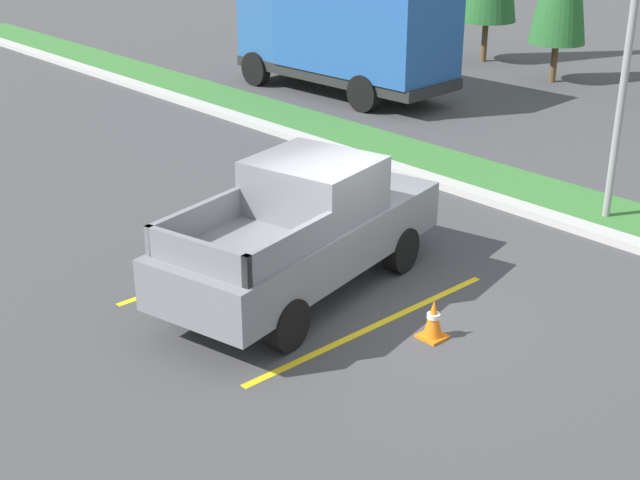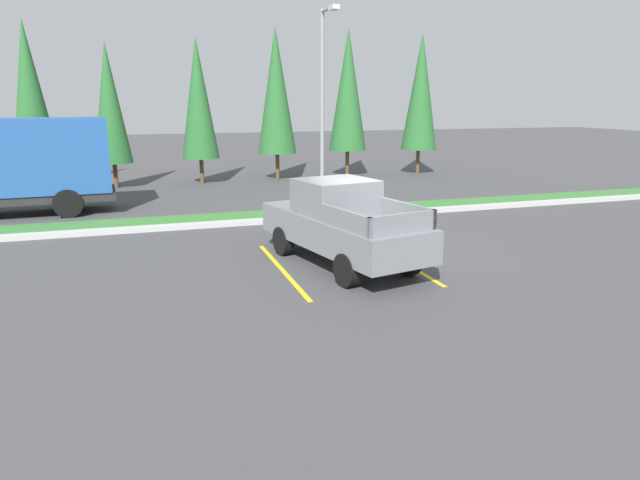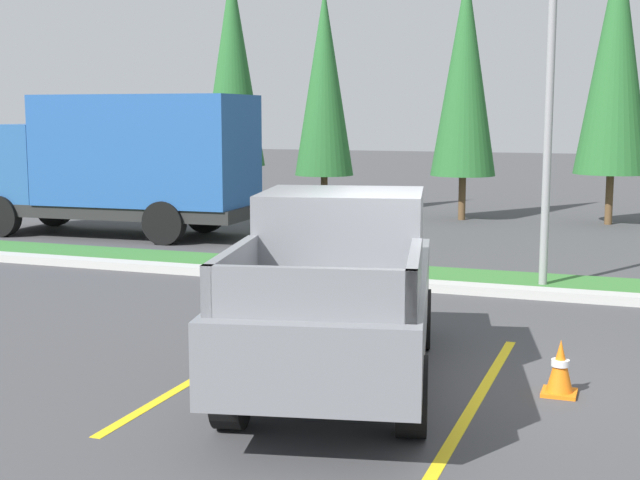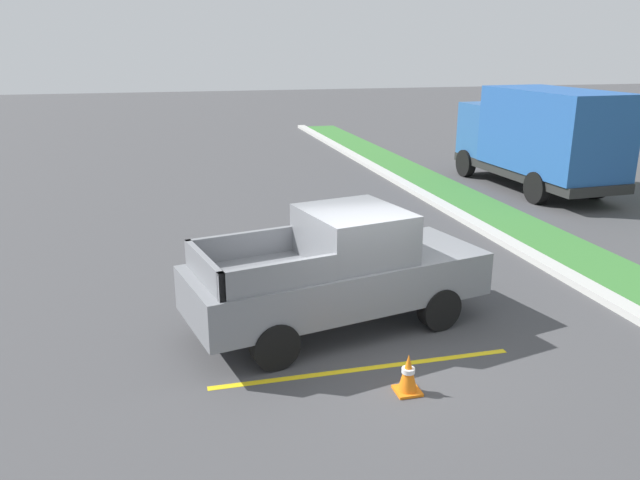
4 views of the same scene
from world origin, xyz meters
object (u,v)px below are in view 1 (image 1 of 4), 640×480
traffic_cone (433,320)px  cargo_truck_distant (348,30)px  street_light (630,1)px  pickup_truck_main (305,229)px

traffic_cone → cargo_truck_distant: bearing=140.8°
street_light → pickup_truck_main: bearing=-104.3°
cargo_truck_distant → traffic_cone: (11.16, -9.10, -1.56)m
pickup_truck_main → traffic_cone: pickup_truck_main is taller
cargo_truck_distant → street_light: 11.11m
cargo_truck_distant → street_light: (10.36, -3.35, 2.19)m
pickup_truck_main → street_light: street_light is taller
cargo_truck_distant → traffic_cone: size_ratio=11.50×
traffic_cone → street_light: bearing=97.9°
pickup_truck_main → traffic_cone: size_ratio=9.18×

